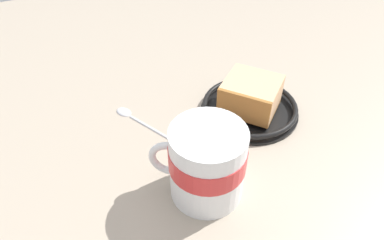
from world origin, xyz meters
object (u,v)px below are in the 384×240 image
(small_plate, at_px, (249,108))
(teaspoon, at_px, (133,116))
(cake_slice, at_px, (251,95))
(tea_mug, at_px, (206,161))

(small_plate, distance_m, teaspoon, 0.20)
(small_plate, bearing_deg, cake_slice, 41.04)
(tea_mug, bearing_deg, cake_slice, -139.22)
(cake_slice, distance_m, tea_mug, 0.18)
(small_plate, height_order, cake_slice, cake_slice)
(small_plate, relative_size, cake_slice, 1.37)
(teaspoon, bearing_deg, small_plate, 160.89)
(small_plate, xyz_separation_m, teaspoon, (0.19, -0.07, -0.01))
(small_plate, relative_size, tea_mug, 1.43)
(small_plate, distance_m, cake_slice, 0.03)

